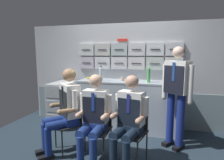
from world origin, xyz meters
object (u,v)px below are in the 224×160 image
(service_trolley, at_px, (62,103))
(folding_chair_right, at_px, (133,125))
(crew_member_left, at_px, (65,106))
(espresso_cup_small, at_px, (129,79))
(snack_banana, at_px, (90,78))
(folding_chair_center, at_px, (98,122))
(water_bottle_clear, at_px, (101,74))
(crew_member_standing, at_px, (177,89))
(crew_member_center, at_px, (94,115))
(folding_chair_left, at_px, (75,117))
(crew_member_right, at_px, (129,117))

(service_trolley, distance_m, folding_chair_right, 1.87)
(crew_member_left, xyz_separation_m, espresso_cup_small, (0.80, 1.08, 0.31))
(snack_banana, bearing_deg, folding_chair_right, -46.45)
(folding_chair_center, bearing_deg, water_bottle_clear, 104.94)
(folding_chair_right, distance_m, crew_member_standing, 0.92)
(water_bottle_clear, xyz_separation_m, snack_banana, (-0.31, 0.23, -0.12))
(crew_member_center, xyz_separation_m, espresso_cup_small, (0.28, 1.24, 0.35))
(folding_chair_left, height_order, crew_member_standing, crew_member_standing)
(crew_member_center, relative_size, snack_banana, 7.19)
(folding_chair_right, height_order, water_bottle_clear, water_bottle_clear)
(folding_chair_center, bearing_deg, crew_member_right, -14.90)
(crew_member_right, height_order, crew_member_standing, crew_member_standing)
(folding_chair_right, relative_size, water_bottle_clear, 2.85)
(folding_chair_right, distance_m, snack_banana, 1.66)
(folding_chair_left, bearing_deg, folding_chair_right, -4.72)
(folding_chair_left, distance_m, crew_member_standing, 1.68)
(folding_chair_center, height_order, espresso_cup_small, espresso_cup_small)
(folding_chair_center, bearing_deg, crew_member_left, -179.03)
(crew_member_center, distance_m, folding_chair_right, 0.59)
(crew_member_standing, bearing_deg, folding_chair_left, -164.01)
(water_bottle_clear, height_order, espresso_cup_small, water_bottle_clear)
(crew_member_left, bearing_deg, folding_chair_center, 0.97)
(folding_chair_left, distance_m, water_bottle_clear, 1.06)
(crew_member_center, relative_size, crew_member_standing, 0.76)
(folding_chair_left, xyz_separation_m, espresso_cup_small, (0.70, 0.97, 0.52))
(service_trolley, bearing_deg, folding_chair_right, -28.88)
(water_bottle_clear, distance_m, snack_banana, 0.41)
(service_trolley, distance_m, crew_member_standing, 2.33)
(folding_chair_right, height_order, crew_member_right, crew_member_right)
(crew_member_left, height_order, snack_banana, crew_member_left)
(service_trolley, relative_size, crew_member_left, 0.71)
(espresso_cup_small, bearing_deg, snack_banana, 173.01)
(service_trolley, bearing_deg, crew_member_right, -33.57)
(folding_chair_center, bearing_deg, espresso_cup_small, 75.58)
(folding_chair_left, relative_size, folding_chair_right, 1.00)
(crew_member_center, height_order, water_bottle_clear, water_bottle_clear)
(espresso_cup_small, bearing_deg, water_bottle_clear, -166.81)
(espresso_cup_small, bearing_deg, crew_member_right, -80.22)
(folding_chair_left, distance_m, crew_member_right, 0.95)
(crew_member_left, height_order, crew_member_right, crew_member_left)
(folding_chair_left, height_order, crew_member_center, crew_member_center)
(folding_chair_center, height_order, water_bottle_clear, water_bottle_clear)
(espresso_cup_small, height_order, snack_banana, espresso_cup_small)
(crew_member_center, distance_m, crew_member_right, 0.49)
(folding_chair_left, relative_size, water_bottle_clear, 2.85)
(espresso_cup_small, bearing_deg, crew_member_standing, -31.36)
(service_trolley, xyz_separation_m, folding_chair_center, (1.11, -0.93, 0.02))
(service_trolley, distance_m, crew_member_right, 1.92)
(crew_member_left, bearing_deg, crew_member_standing, 18.59)
(folding_chair_left, xyz_separation_m, snack_banana, (-0.15, 1.07, 0.50))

